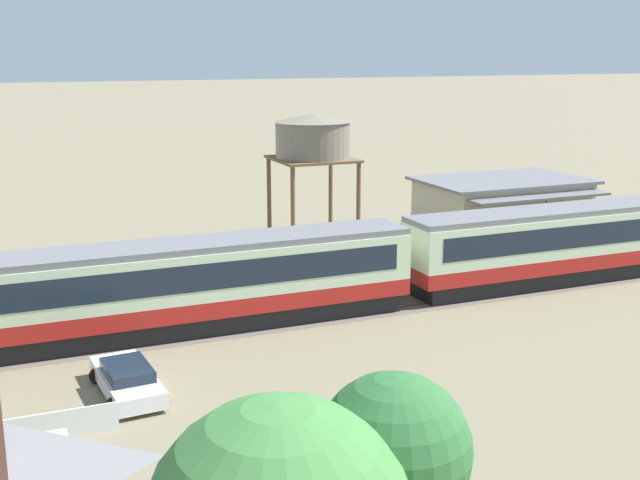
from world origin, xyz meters
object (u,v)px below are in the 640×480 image
at_px(parked_car_white, 127,379).
at_px(water_tower, 313,139).
at_px(yard_tree_1, 393,453).
at_px(passenger_train, 410,258).
at_px(station_building, 502,207).

bearing_deg(parked_car_white, water_tower, -42.98).
bearing_deg(yard_tree_1, water_tower, 70.18).
height_order(passenger_train, yard_tree_1, yard_tree_1).
bearing_deg(station_building, water_tower, 170.05).
xyz_separation_m(passenger_train, yard_tree_1, (-12.62, -22.08, 2.75)).
distance_m(parked_car_white, yard_tree_1, 16.96).
xyz_separation_m(water_tower, yard_tree_1, (-12.70, -35.24, -1.93)).
height_order(passenger_train, water_tower, water_tower).
height_order(station_building, parked_car_white, station_building).
distance_m(station_building, yard_tree_1, 41.98).
xyz_separation_m(passenger_train, water_tower, (0.07, 13.16, 4.68)).
bearing_deg(passenger_train, station_building, 39.36).
height_order(water_tower, parked_car_white, water_tower).
bearing_deg(parked_car_white, station_building, -63.76).
relative_size(passenger_train, yard_tree_1, 12.24).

